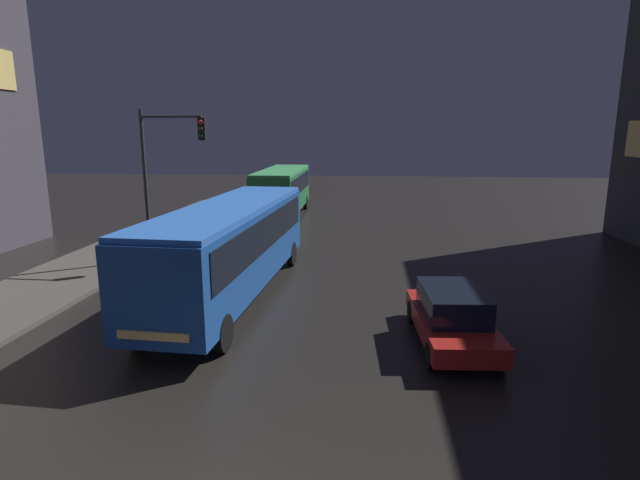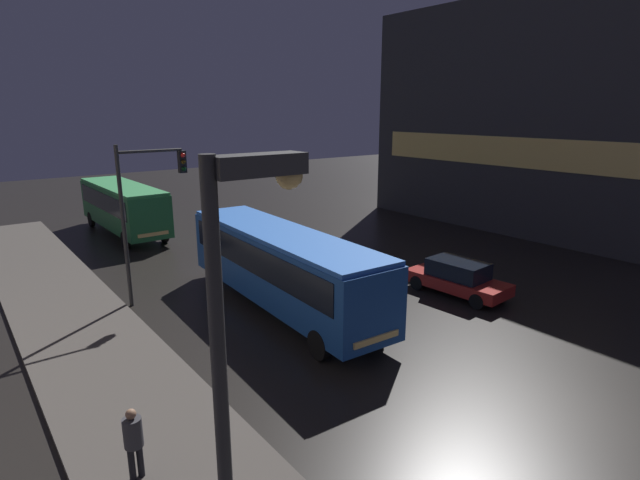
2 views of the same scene
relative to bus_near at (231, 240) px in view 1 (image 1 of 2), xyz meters
The scene contains 5 objects.
sidewalk_left 7.27m from the bus_near, behind, with size 4.00×48.00×0.15m.
bus_near is the anchor object (origin of this frame).
bus_far 16.67m from the bus_near, 93.95° to the left, with size 2.70×10.14×3.18m.
car_taxi 7.73m from the bus_near, 25.40° to the right, with size 2.10×4.51×1.51m.
traffic_light_main 5.99m from the bus_near, 134.03° to the left, with size 2.79×0.35×6.50m.
Camera 1 is at (2.61, -5.54, 5.57)m, focal length 28.00 mm.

